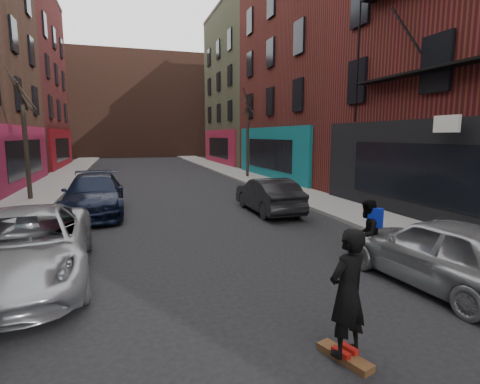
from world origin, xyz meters
TOP-DOWN VIEW (x-y plane):
  - sidewalk_left at (-6.25, 30.00)m, footprint 2.50×84.00m
  - sidewalk_right at (6.25, 30.00)m, footprint 2.50×84.00m
  - buildings_right at (13.50, 16.00)m, footprint 12.00×56.00m
  - building_far at (0.00, 56.00)m, footprint 40.00×10.00m
  - tree_left_far at (-6.20, 18.00)m, footprint 2.00×2.00m
  - tree_right_far at (6.20, 24.00)m, footprint 2.00×2.00m
  - parked_left_far at (-4.08, 7.47)m, footprint 2.77×5.45m
  - parked_left_end at (-3.20, 14.11)m, footprint 2.12×5.20m
  - parked_right_far at (3.76, 4.72)m, footprint 2.08×4.35m
  - parked_right_end at (3.20, 12.50)m, footprint 1.44×4.09m
  - skateboard at (0.60, 3.16)m, footprint 0.45×0.83m
  - skateboarder at (0.60, 3.16)m, footprint 0.72×0.58m
  - pedestrian at (3.00, 6.06)m, footprint 0.95×0.88m

SIDE VIEW (x-z plane):
  - skateboard at x=0.60m, z-range 0.00..0.10m
  - sidewalk_left at x=-6.25m, z-range 0.00..0.13m
  - sidewalk_right at x=6.25m, z-range 0.00..0.13m
  - parked_right_end at x=3.20m, z-range 0.00..1.34m
  - parked_right_far at x=3.76m, z-range 0.00..1.44m
  - parked_left_far at x=-4.08m, z-range 0.00..1.48m
  - parked_left_end at x=-3.20m, z-range 0.00..1.51m
  - pedestrian at x=3.00m, z-range 0.01..1.58m
  - skateboarder at x=0.60m, z-range 0.10..1.81m
  - tree_left_far at x=-6.20m, z-range 0.13..6.63m
  - tree_right_far at x=6.20m, z-range 0.13..6.93m
  - building_far at x=0.00m, z-range 0.00..14.00m
  - buildings_right at x=13.50m, z-range 0.00..16.00m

